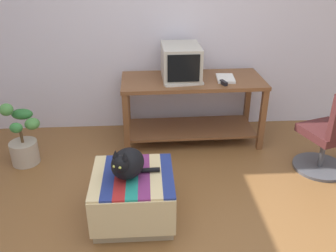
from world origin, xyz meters
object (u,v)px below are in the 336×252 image
(cat, at_px, (127,163))
(desk, at_px, (192,99))
(office_chair, at_px, (331,137))
(ottoman_with_blanket, at_px, (133,197))
(keyboard, at_px, (184,83))
(stapler, at_px, (224,83))
(book, at_px, (225,78))
(tv_monitor, at_px, (181,62))
(potted_plant, at_px, (23,142))

(cat, bearing_deg, desk, 86.69)
(desk, distance_m, office_chair, 1.46)
(office_chair, bearing_deg, cat, -1.44)
(cat, bearing_deg, ottoman_with_blanket, 45.52)
(keyboard, bearing_deg, stapler, -13.25)
(desk, distance_m, book, 0.43)
(book, relative_size, cat, 0.64)
(tv_monitor, relative_size, office_chair, 0.58)
(office_chair, bearing_deg, stapler, -48.96)
(office_chair, bearing_deg, book, -56.89)
(potted_plant, bearing_deg, stapler, 5.64)
(desk, xyz_separation_m, keyboard, (-0.11, -0.15, 0.24))
(cat, relative_size, potted_plant, 0.63)
(office_chair, bearing_deg, keyboard, -42.51)
(desk, bearing_deg, keyboard, -128.27)
(ottoman_with_blanket, bearing_deg, tv_monitor, 69.78)
(keyboard, xyz_separation_m, potted_plant, (-1.64, -0.25, -0.50))
(office_chair, bearing_deg, ottoman_with_blanket, -1.54)
(ottoman_with_blanket, bearing_deg, office_chair, 17.02)
(tv_monitor, height_order, cat, tv_monitor)
(book, distance_m, ottoman_with_blanket, 1.70)
(desk, bearing_deg, tv_monitor, 162.84)
(cat, xyz_separation_m, office_chair, (1.90, 0.59, -0.15))
(tv_monitor, bearing_deg, potted_plant, -166.13)
(tv_monitor, bearing_deg, stapler, -29.75)
(keyboard, height_order, stapler, stapler)
(stapler, bearing_deg, book, 53.27)
(desk, height_order, stapler, stapler)
(stapler, bearing_deg, desk, 128.35)
(ottoman_with_blanket, relative_size, potted_plant, 0.97)
(tv_monitor, relative_size, ottoman_with_blanket, 0.81)
(stapler, bearing_deg, keyboard, 155.11)
(stapler, bearing_deg, potted_plant, 167.32)
(book, relative_size, stapler, 2.45)
(book, xyz_separation_m, ottoman_with_blanket, (-0.97, -1.28, -0.54))
(keyboard, height_order, potted_plant, keyboard)
(ottoman_with_blanket, relative_size, office_chair, 0.72)
(office_chair, xyz_separation_m, stapler, (-0.95, 0.55, 0.37))
(tv_monitor, distance_m, stapler, 0.51)
(book, bearing_deg, stapler, -103.65)
(book, bearing_deg, ottoman_with_blanket, -122.53)
(desk, distance_m, tv_monitor, 0.43)
(cat, bearing_deg, stapler, 73.00)
(book, height_order, ottoman_with_blanket, book)
(book, distance_m, stapler, 0.16)
(book, height_order, potted_plant, book)
(keyboard, bearing_deg, potted_plant, -178.04)
(desk, distance_m, keyboard, 0.30)
(stapler, bearing_deg, cat, -148.33)
(office_chair, relative_size, stapler, 8.09)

